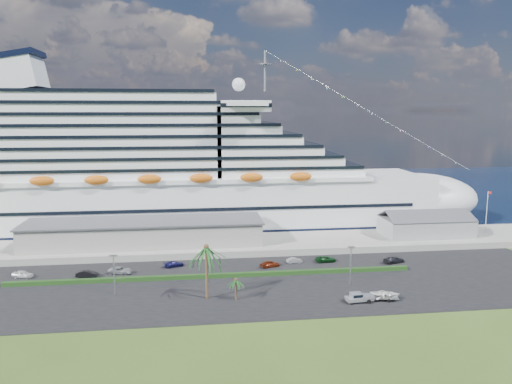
{
  "coord_description": "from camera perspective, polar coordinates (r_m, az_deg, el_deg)",
  "views": [
    {
      "loc": [
        -12.27,
        -88.72,
        36.11
      ],
      "look_at": [
        2.92,
        30.0,
        16.61
      ],
      "focal_mm": 35.0,
      "sensor_mm": 36.0,
      "label": 1
    }
  ],
  "objects": [
    {
      "name": "palm_short",
      "position": [
        97.13,
        -2.32,
        -10.27
      ],
      "size": [
        3.53,
        3.53,
        4.56
      ],
      "color": "#47301E",
      "rests_on": "ground"
    },
    {
      "name": "flagpole",
      "position": [
        155.31,
        24.88,
        -1.95
      ],
      "size": [
        1.08,
        0.16,
        12.0
      ],
      "color": "silver",
      "rests_on": "wharf"
    },
    {
      "name": "parked_car_2",
      "position": [
        116.91,
        -15.25,
        -8.64
      ],
      "size": [
        5.65,
        3.48,
        1.46
      ],
      "primitive_type": "imported",
      "rotation": [
        0.0,
        0.0,
        1.36
      ],
      "color": "#9D9FA6",
      "rests_on": "asphalt_lot"
    },
    {
      "name": "parked_car_0",
      "position": [
        121.49,
        -25.12,
        -8.5
      ],
      "size": [
        4.83,
        2.95,
        1.54
      ],
      "primitive_type": "imported",
      "rotation": [
        0.0,
        0.0,
        1.3
      ],
      "color": "silver",
      "rests_on": "asphalt_lot"
    },
    {
      "name": "lamp_post_right",
      "position": [
        106.51,
        10.78,
        -7.71
      ],
      "size": [
        1.6,
        0.35,
        8.27
      ],
      "color": "gray",
      "rests_on": "asphalt_lot"
    },
    {
      "name": "cruise_ship",
      "position": [
        154.23,
        -10.68,
        1.86
      ],
      "size": [
        191.0,
        38.0,
        54.0
      ],
      "color": "silver",
      "rests_on": "ground"
    },
    {
      "name": "parked_car_1",
      "position": [
        116.51,
        -18.73,
        -8.85
      ],
      "size": [
        4.85,
        2.17,
        1.55
      ],
      "primitive_type": "imported",
      "rotation": [
        0.0,
        0.0,
        1.45
      ],
      "color": "black",
      "rests_on": "asphalt_lot"
    },
    {
      "name": "boat_trailer",
      "position": [
        100.58,
        14.52,
        -11.27
      ],
      "size": [
        6.7,
        4.96,
        1.85
      ],
      "color": "gray",
      "rests_on": "asphalt_lot"
    },
    {
      "name": "wharf",
      "position": [
        134.02,
        -1.79,
        -5.98
      ],
      "size": [
        240.0,
        20.0,
        1.8
      ],
      "primitive_type": "cube",
      "color": "gray",
      "rests_on": "ground"
    },
    {
      "name": "hedge",
      "position": [
        110.67,
        -4.76,
        -9.51
      ],
      "size": [
        88.0,
        1.1,
        0.9
      ],
      "primitive_type": "cube",
      "color": "black",
      "rests_on": "asphalt_lot"
    },
    {
      "name": "parked_car_6",
      "position": [
        122.42,
        7.97,
        -7.59
      ],
      "size": [
        5.19,
        2.57,
        1.41
      ],
      "primitive_type": "imported",
      "rotation": [
        0.0,
        0.0,
        1.62
      ],
      "color": "#0D3714",
      "rests_on": "asphalt_lot"
    },
    {
      "name": "parked_car_5",
      "position": [
        120.8,
        4.41,
        -7.8
      ],
      "size": [
        3.92,
        1.89,
        1.24
      ],
      "primitive_type": "imported",
      "rotation": [
        0.0,
        0.0,
        1.73
      ],
      "color": "#929398",
      "rests_on": "asphalt_lot"
    },
    {
      "name": "port_shed",
      "position": [
        147.33,
        18.81,
        -3.68
      ],
      "size": [
        24.0,
        12.31,
        7.37
      ],
      "color": "gray",
      "rests_on": "wharf"
    },
    {
      "name": "ground",
      "position": [
        96.57,
        0.55,
        -12.71
      ],
      "size": [
        420.0,
        420.0,
        0.0
      ],
      "primitive_type": "plane",
      "color": "#33501A",
      "rests_on": "ground"
    },
    {
      "name": "palm_tall",
      "position": [
        96.58,
        -5.7,
        -6.97
      ],
      "size": [
        8.82,
        8.82,
        11.13
      ],
      "color": "#47301E",
      "rests_on": "ground"
    },
    {
      "name": "parked_car_3",
      "position": [
        119.11,
        -9.37,
        -8.12
      ],
      "size": [
        5.02,
        3.43,
        1.35
      ],
      "primitive_type": "imported",
      "rotation": [
        0.0,
        0.0,
        1.94
      ],
      "color": "#141344",
      "rests_on": "asphalt_lot"
    },
    {
      "name": "pickup_truck",
      "position": [
        98.75,
        11.7,
        -11.69
      ],
      "size": [
        5.45,
        2.46,
        1.86
      ],
      "color": "black",
      "rests_on": "asphalt_lot"
    },
    {
      "name": "terminal_building",
      "position": [
        133.04,
        -12.61,
        -4.5
      ],
      "size": [
        61.0,
        15.0,
        6.3
      ],
      "color": "gray",
      "rests_on": "wharf"
    },
    {
      "name": "lamp_post_left",
      "position": [
        102.71,
        -15.93,
        -8.55
      ],
      "size": [
        1.6,
        0.35,
        8.27
      ],
      "color": "gray",
      "rests_on": "asphalt_lot"
    },
    {
      "name": "water",
      "position": [
        222.02,
        -4.03,
        -0.13
      ],
      "size": [
        420.0,
        160.0,
        0.02
      ],
      "primitive_type": "cube",
      "color": "black",
      "rests_on": "ground"
    },
    {
      "name": "asphalt_lot",
      "position": [
        106.75,
        -0.27,
        -10.49
      ],
      "size": [
        140.0,
        38.0,
        0.12
      ],
      "primitive_type": "cube",
      "color": "black",
      "rests_on": "ground"
    },
    {
      "name": "parked_car_4",
      "position": [
        117.38,
        1.61,
        -8.2
      ],
      "size": [
        4.95,
        3.19,
        1.57
      ],
      "primitive_type": "imported",
      "rotation": [
        0.0,
        0.0,
        1.89
      ],
      "color": "#621F0D",
      "rests_on": "asphalt_lot"
    },
    {
      "name": "parked_car_7",
      "position": [
        124.86,
        15.47,
        -7.47
      ],
      "size": [
        5.77,
        3.7,
        1.56
      ],
      "primitive_type": "imported",
      "rotation": [
        0.0,
        0.0,
        1.88
      ],
      "color": "black",
      "rests_on": "asphalt_lot"
    }
  ]
}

